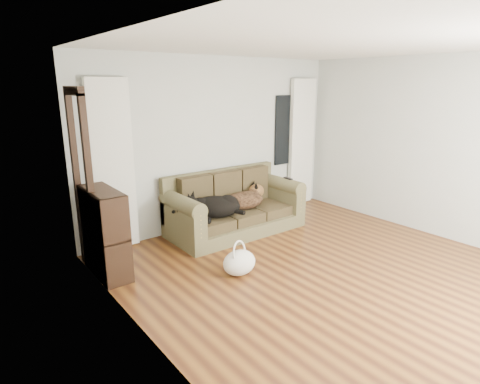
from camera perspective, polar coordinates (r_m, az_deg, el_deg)
floor at (r=4.92m, az=13.96°, el=-11.83°), size 5.00×5.00×0.00m
ceiling at (r=4.42m, az=16.24°, el=19.84°), size 5.00×5.00×0.00m
wall_back at (r=6.30m, az=-3.29°, el=7.00°), size 4.50×0.04×2.60m
wall_left at (r=3.08m, az=-11.70°, el=-2.15°), size 0.04×5.00×2.60m
wall_right at (r=6.40m, az=27.54°, el=5.43°), size 0.04×5.00×2.60m
curtain_left at (r=5.49m, az=-17.62°, el=3.49°), size 0.55×0.08×2.25m
curtain_right at (r=7.42m, az=8.73°, el=6.93°), size 0.55×0.08×2.25m
window_pane at (r=7.18m, az=6.56°, el=8.74°), size 0.50×0.03×1.20m
door_casing at (r=5.02m, az=-21.39°, el=0.91°), size 0.07×0.60×2.10m
sofa at (r=6.05m, az=-0.59°, el=-1.57°), size 2.04×0.88×0.83m
dog_black_lab at (r=5.73m, az=-3.92°, el=-2.28°), size 0.87×0.82×0.30m
dog_shepherd at (r=6.13m, az=0.83°, el=-0.97°), size 0.66×0.48×0.29m
tv_remote at (r=6.45m, az=6.86°, el=1.94°), size 0.07×0.20×0.02m
tote_bag at (r=4.80m, az=-0.10°, el=-9.92°), size 0.44×0.35×0.30m
bookshelf at (r=4.96m, az=-18.63°, el=-5.68°), size 0.38×0.85×1.03m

